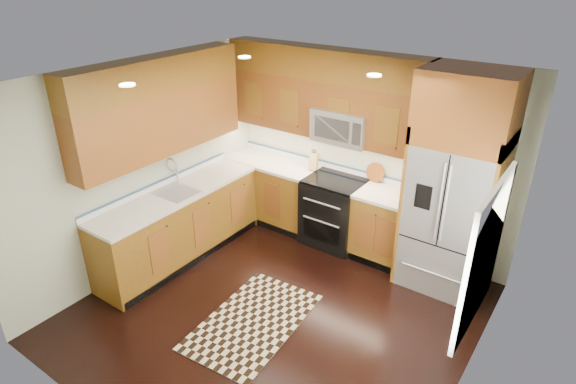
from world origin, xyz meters
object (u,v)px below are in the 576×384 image
Objects in this scene: range at (334,212)px; knife_block at (314,161)px; utensil_crock at (406,182)px; rug at (253,321)px; refrigerator at (455,185)px.

knife_block reaches higher than range.
utensil_crock is at bearing 3.65° from knife_block.
rug is at bearing -85.96° from range.
knife_block is (-0.44, 0.16, 0.59)m from range.
range is 0.61× the size of rug.
range is 0.36× the size of refrigerator.
refrigerator is at bearing -1.40° from range.
utensil_crock is (0.74, 2.19, 1.05)m from rug.
refrigerator is 2.71m from rug.
rug is 2.42m from knife_block.
rug is at bearing -126.48° from refrigerator.
range is 1.08m from utensil_crock.
utensil_crock reaches higher than range.
range is 2.83× the size of utensil_crock.
knife_block is (-0.58, 2.11, 1.05)m from rug.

